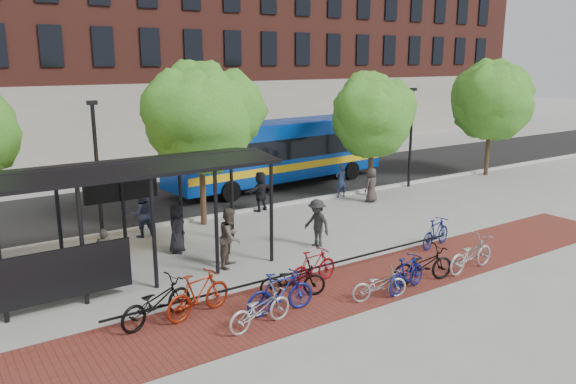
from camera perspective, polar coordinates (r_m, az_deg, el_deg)
ground at (r=21.87m, az=2.39°, el=-4.07°), size 160.00×160.00×0.00m
asphalt_street at (r=28.47m, az=-7.19°, el=-0.04°), size 160.00×8.00×0.01m
curb at (r=25.05m, az=-3.04°, el=-1.67°), size 160.00×0.25×0.12m
brick_strip at (r=17.02m, az=7.00°, el=-9.35°), size 24.00×3.00×0.01m
bike_rack_rail at (r=16.93m, az=1.60°, el=-9.40°), size 12.00×0.05×0.95m
building_brick at (r=48.42m, az=-6.63°, el=17.35°), size 55.00×14.00×20.00m
bus_shelter at (r=17.22m, az=-18.86°, el=0.75°), size 10.60×3.07×3.60m
tree_b at (r=22.36m, az=-8.76°, el=7.84°), size 5.15×4.20×6.47m
tree_c at (r=27.45m, az=8.64°, el=7.99°), size 4.66×3.80×5.92m
tree_d at (r=34.15m, az=20.04°, el=9.07°), size 5.39×4.40×6.55m
lamp_post_left at (r=21.42m, az=-18.83°, el=2.42°), size 0.35×0.20×5.12m
lamp_post_right at (r=29.80m, az=12.38°, el=5.71°), size 0.35×0.20×5.12m
bus at (r=29.54m, az=-0.87°, el=4.38°), size 12.72×3.83×3.38m
bike_0 at (r=14.82m, az=-13.22°, el=-10.82°), size 2.27×1.33×1.13m
bike_1 at (r=14.98m, az=-9.09°, el=-10.20°), size 2.07×0.99×1.20m
bike_2 at (r=14.26m, az=-2.87°, el=-11.76°), size 1.96×0.89×0.99m
bike_3 at (r=14.94m, az=-0.75°, el=-10.17°), size 1.98×0.76×1.16m
bike_4 at (r=15.94m, az=0.47°, el=-8.97°), size 1.98×1.35×0.98m
bike_5 at (r=16.80m, az=2.59°, el=-7.61°), size 1.83×0.70×1.07m
bike_6 at (r=15.98m, az=9.26°, el=-9.27°), size 1.78×0.98×0.89m
bike_7 at (r=16.64m, az=11.96°, el=-8.12°), size 1.85×0.88×1.07m
bike_8 at (r=17.36m, az=13.54°, el=-7.23°), size 2.20×1.10×1.10m
bike_10 at (r=18.70m, az=18.07°, el=-6.01°), size 2.16×0.89×1.11m
bike_11 at (r=20.68m, az=14.79°, el=-4.02°), size 1.82×0.87×1.05m
pedestrian_0 at (r=19.74m, az=-11.26°, el=-3.65°), size 0.98×0.99×1.72m
pedestrian_1 at (r=18.16m, az=-18.13°, el=-5.87°), size 0.66×0.55×1.54m
pedestrian_2 at (r=21.78m, az=-14.66°, el=-2.13°), size 0.88×0.69×1.79m
pedestrian_5 at (r=24.69m, az=-2.80°, el=0.08°), size 1.72×0.97×1.77m
pedestrian_6 at (r=26.51m, az=8.48°, el=0.71°), size 0.89×0.69×1.62m
pedestrian_7 at (r=27.28m, az=5.41°, el=1.19°), size 0.64×0.45×1.65m
pedestrian_8 at (r=18.16m, az=-5.86°, el=-4.61°), size 1.19×1.18×1.93m
pedestrian_9 at (r=19.97m, az=2.96°, el=-3.18°), size 0.81×1.21×1.74m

